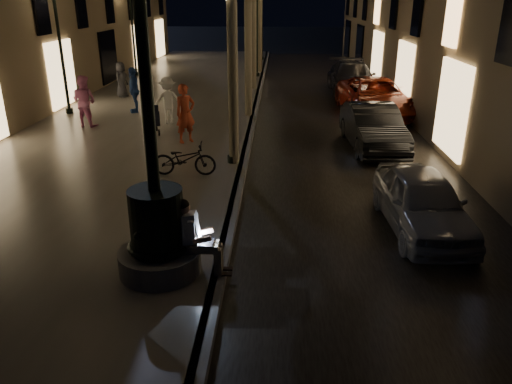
# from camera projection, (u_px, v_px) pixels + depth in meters

# --- Properties ---
(ground) EXTENTS (120.00, 120.00, 0.00)m
(ground) POSITION_uv_depth(u_px,v_px,m) (255.00, 114.00, 20.70)
(ground) COLOR black
(ground) RESTS_ON ground
(cobble_lane) EXTENTS (6.00, 45.00, 0.02)m
(cobble_lane) POSITION_uv_depth(u_px,v_px,m) (327.00, 115.00, 20.56)
(cobble_lane) COLOR black
(cobble_lane) RESTS_ON ground
(promenade) EXTENTS (8.00, 45.00, 0.20)m
(promenade) POSITION_uv_depth(u_px,v_px,m) (159.00, 111.00, 20.83)
(promenade) COLOR #605D55
(promenade) RESTS_ON ground
(curb_strip) EXTENTS (0.25, 45.00, 0.20)m
(curb_strip) POSITION_uv_depth(u_px,v_px,m) (255.00, 112.00, 20.66)
(curb_strip) COLOR #59595B
(curb_strip) RESTS_ON ground
(fountain_lamppost) EXTENTS (1.40, 1.40, 5.21)m
(fountain_lamppost) POSITION_uv_depth(u_px,v_px,m) (157.00, 217.00, 8.22)
(fountain_lamppost) COLOR #59595B
(fountain_lamppost) RESTS_ON promenade
(seated_man_laptop) EXTENTS (0.97, 0.33, 1.34)m
(seated_man_laptop) POSITION_uv_depth(u_px,v_px,m) (194.00, 235.00, 8.31)
(seated_man_laptop) COLOR gray
(seated_man_laptop) RESTS_ON promenade
(lamp_curb_a) EXTENTS (0.36, 0.36, 4.81)m
(lamp_curb_a) POSITION_uv_depth(u_px,v_px,m) (230.00, 52.00, 13.01)
(lamp_curb_a) COLOR black
(lamp_curb_a) RESTS_ON promenade
(lamp_curb_b) EXTENTS (0.36, 0.36, 4.81)m
(lamp_curb_b) POSITION_uv_depth(u_px,v_px,m) (249.00, 31.00, 20.44)
(lamp_curb_b) COLOR black
(lamp_curb_b) RESTS_ON promenade
(lamp_curb_c) EXTENTS (0.36, 0.36, 4.81)m
(lamp_curb_c) POSITION_uv_depth(u_px,v_px,m) (257.00, 21.00, 27.87)
(lamp_curb_c) COLOR black
(lamp_curb_c) RESTS_ON promenade
(lamp_curb_d) EXTENTS (0.36, 0.36, 4.81)m
(lamp_curb_d) POSITION_uv_depth(u_px,v_px,m) (262.00, 15.00, 35.30)
(lamp_curb_d) COLOR black
(lamp_curb_d) RESTS_ON promenade
(lamp_left_b) EXTENTS (0.36, 0.36, 4.81)m
(lamp_left_b) POSITION_uv_depth(u_px,v_px,m) (59.00, 34.00, 18.89)
(lamp_left_b) COLOR black
(lamp_left_b) RESTS_ON promenade
(lamp_left_c) EXTENTS (0.36, 0.36, 4.81)m
(lamp_left_c) POSITION_uv_depth(u_px,v_px,m) (132.00, 21.00, 28.17)
(lamp_left_c) COLOR black
(lamp_left_c) RESTS_ON promenade
(stroller) EXTENTS (0.73, 1.15, 1.17)m
(stroller) POSITION_uv_depth(u_px,v_px,m) (151.00, 117.00, 16.80)
(stroller) COLOR black
(stroller) RESTS_ON promenade
(car_front) EXTENTS (1.64, 3.73, 1.25)m
(car_front) POSITION_uv_depth(u_px,v_px,m) (422.00, 202.00, 10.36)
(car_front) COLOR #9D9EA4
(car_front) RESTS_ON ground
(car_second) EXTENTS (1.70, 4.27, 1.38)m
(car_second) POSITION_uv_depth(u_px,v_px,m) (373.00, 127.00, 15.89)
(car_second) COLOR black
(car_second) RESTS_ON ground
(car_third) EXTENTS (2.84, 5.47, 1.47)m
(car_third) POSITION_uv_depth(u_px,v_px,m) (375.00, 97.00, 20.33)
(car_third) COLOR maroon
(car_third) RESTS_ON ground
(car_rear) EXTENTS (2.16, 5.24, 1.52)m
(car_rear) POSITION_uv_depth(u_px,v_px,m) (352.00, 78.00, 24.76)
(car_rear) COLOR #2E2D32
(car_rear) RESTS_ON ground
(pedestrian_red) EXTENTS (0.81, 0.77, 1.86)m
(pedestrian_red) POSITION_uv_depth(u_px,v_px,m) (185.00, 114.00, 15.74)
(pedestrian_red) COLOR #B43E24
(pedestrian_red) RESTS_ON promenade
(pedestrian_pink) EXTENTS (1.03, 0.89, 1.81)m
(pedestrian_pink) POSITION_uv_depth(u_px,v_px,m) (84.00, 101.00, 17.67)
(pedestrian_pink) COLOR #C96A9A
(pedestrian_pink) RESTS_ON promenade
(pedestrian_white) EXTENTS (1.22, 0.90, 1.68)m
(pedestrian_white) POSITION_uv_depth(u_px,v_px,m) (168.00, 100.00, 18.12)
(pedestrian_white) COLOR white
(pedestrian_white) RESTS_ON promenade
(pedestrian_blue) EXTENTS (0.73, 1.13, 1.79)m
(pedestrian_blue) POSITION_uv_depth(u_px,v_px,m) (134.00, 90.00, 19.83)
(pedestrian_blue) COLOR #26478C
(pedestrian_blue) RESTS_ON promenade
(pedestrian_dark) EXTENTS (0.66, 0.87, 1.58)m
(pedestrian_dark) POSITION_uv_depth(u_px,v_px,m) (121.00, 80.00, 22.89)
(pedestrian_dark) COLOR #2D2D31
(pedestrian_dark) RESTS_ON promenade
(bicycle) EXTENTS (1.66, 0.61, 0.87)m
(bicycle) POSITION_uv_depth(u_px,v_px,m) (184.00, 159.00, 13.00)
(bicycle) COLOR black
(bicycle) RESTS_ON promenade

